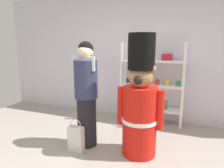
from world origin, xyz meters
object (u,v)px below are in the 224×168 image
at_px(shopping_bag, 76,138).
at_px(teddy_bear_guard, 140,104).
at_px(merchandise_shelf, 152,82).
at_px(person_shopper, 86,93).

bearing_deg(shopping_bag, teddy_bear_guard, 16.62).
relative_size(teddy_bear_guard, shopping_bag, 3.42).
distance_m(teddy_bear_guard, shopping_bag, 1.07).
bearing_deg(merchandise_shelf, person_shopper, -119.62).
distance_m(teddy_bear_guard, person_shopper, 0.82).
bearing_deg(merchandise_shelf, shopping_bag, -117.93).
xyz_separation_m(person_shopper, shopping_bag, (-0.07, -0.22, -0.65)).
relative_size(merchandise_shelf, shopping_bag, 3.19).
height_order(teddy_bear_guard, shopping_bag, teddy_bear_guard).
distance_m(person_shopper, shopping_bag, 0.69).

